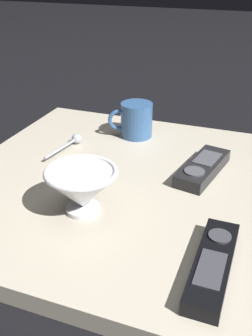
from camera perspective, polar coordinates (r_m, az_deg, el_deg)
The scene contains 7 objects.
ground_plane at distance 0.78m, azimuth 0.24°, elevation -3.82°, with size 6.00×6.00×0.00m, color black.
table at distance 0.77m, azimuth 0.24°, elevation -2.83°, with size 0.63×0.66×0.03m.
cereal_bowl at distance 0.66m, azimuth -6.36°, elevation -2.93°, with size 0.12×0.12×0.08m.
coffee_mug at distance 0.94m, azimuth 1.40°, elevation 6.91°, with size 0.07×0.10×0.08m.
teaspoon at distance 0.91m, azimuth -7.58°, elevation 3.88°, with size 0.12×0.03×0.02m.
tv_remote_near at distance 0.80m, azimuth 10.95°, elevation 0.03°, with size 0.17×0.09×0.03m.
tv_remote_far at distance 0.57m, azimuth 12.34°, elevation -13.37°, with size 0.18×0.05×0.03m.
Camera 1 is at (0.62, 0.23, 0.41)m, focal length 42.50 mm.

